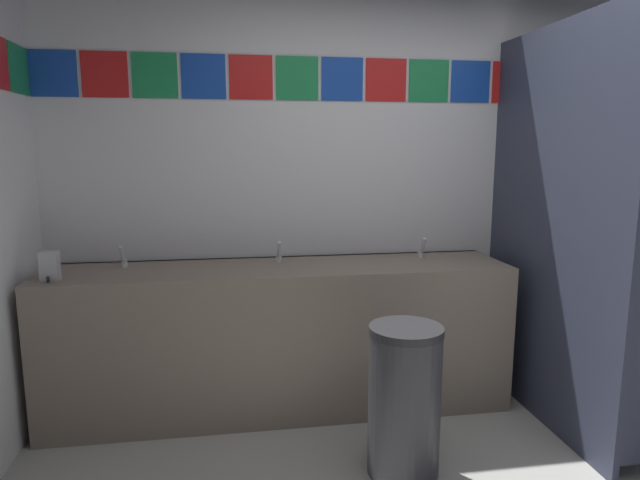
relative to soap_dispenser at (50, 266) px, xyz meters
The scene contains 9 objects.
wall_back 2.20m from the soap_dispenser, 13.83° to the left, with size 4.53×0.09×2.89m.
vanity_counter 1.34m from the soap_dispenser, ahead, with size 2.73×0.59×0.89m.
faucet_left 0.42m from the soap_dispenser, 39.79° to the left, with size 0.04×0.10×0.14m.
faucet_center 1.26m from the soap_dispenser, 12.23° to the left, with size 0.04×0.10×0.14m.
faucet_right 2.16m from the soap_dispenser, ahead, with size 0.04×0.10×0.14m.
soap_dispenser is the anchor object (origin of this frame).
stall_divider 2.94m from the soap_dispenser, ahead, with size 0.92×1.35×2.25m.
toilet 3.28m from the soap_dispenser, ahead, with size 0.39×0.49×0.74m.
trash_bin 1.95m from the soap_dispenser, 19.25° to the right, with size 0.36×0.36×0.75m.
Camera 1 is at (-1.12, -1.73, 1.58)m, focal length 30.51 mm.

